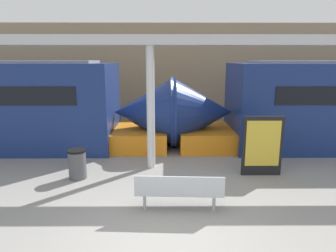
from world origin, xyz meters
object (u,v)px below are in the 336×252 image
(bench_near, at_px, (179,190))
(trash_bin, at_px, (77,164))
(support_column_near, at_px, (151,109))
(poster_board, at_px, (262,146))

(bench_near, height_order, trash_bin, bench_near)
(bench_near, bearing_deg, support_column_near, 107.37)
(trash_bin, distance_m, poster_board, 5.18)
(trash_bin, xyz_separation_m, poster_board, (5.15, 0.19, 0.45))
(trash_bin, bearing_deg, bench_near, -34.83)
(trash_bin, xyz_separation_m, support_column_near, (2.00, 0.89, 1.40))
(trash_bin, distance_m, support_column_near, 2.60)
(trash_bin, height_order, support_column_near, support_column_near)
(poster_board, height_order, support_column_near, support_column_near)
(poster_board, bearing_deg, trash_bin, -177.87)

